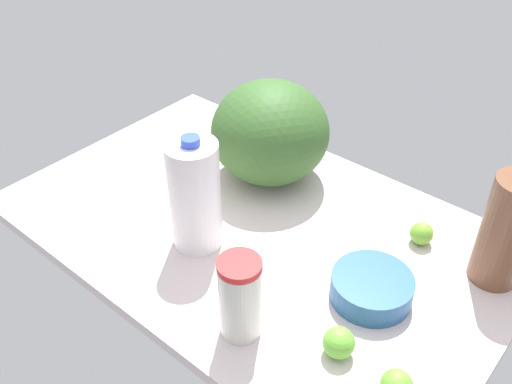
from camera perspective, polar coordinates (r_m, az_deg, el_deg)
countertop at (r=139.00cm, az=0.00°, el=-3.78°), size 120.00×76.00×3.00cm
mixing_bowl at (r=121.66cm, az=11.48°, el=-9.35°), size 17.09×17.09×5.55cm
milk_jug at (r=125.98cm, az=-6.14°, el=-0.32°), size 11.57×11.57×28.27cm
watermelon at (r=147.34cm, az=1.42°, el=5.99°), size 30.58×30.58×26.64cm
tumbler_cup at (r=108.83cm, az=-1.60°, el=-10.50°), size 8.42×8.42×18.27cm
chocolate_milk_jug at (r=127.35cm, az=23.76°, el=-3.61°), size 10.32×10.32×27.45cm
lime_loose at (r=110.90cm, az=8.27°, el=-14.68°), size 6.14×6.14×6.14cm
lime_far_back at (r=137.03cm, az=16.23°, el=-4.00°), size 5.38×5.38×5.38cm
lemon_beside_bowl at (r=151.10cm, az=-7.29°, el=2.01°), size 6.63×6.63×6.63cm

